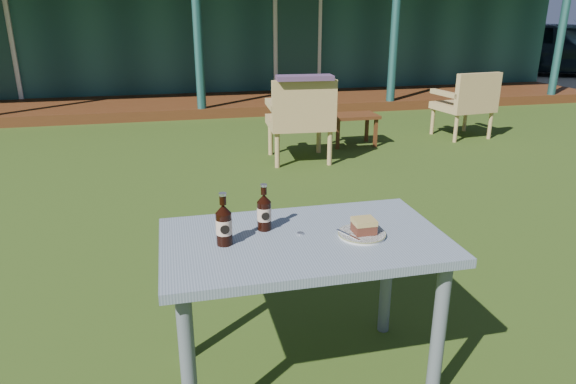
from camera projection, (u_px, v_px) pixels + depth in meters
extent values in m
plane|color=#334916|center=(249.00, 239.00, 3.88)|extent=(80.00, 80.00, 0.00)
cube|color=#1A4542|center=(185.00, 26.00, 12.18)|extent=(15.00, 6.00, 2.60)
cube|color=#4F2913|center=(199.00, 105.00, 9.00)|extent=(15.00, 1.80, 0.16)
cylinder|color=#1A4542|center=(198.00, 39.00, 7.89)|extent=(0.14, 0.14, 2.45)
cylinder|color=#1A4542|center=(394.00, 37.00, 8.58)|extent=(0.14, 0.14, 2.45)
cylinder|color=#1A4542|center=(561.00, 35.00, 9.28)|extent=(0.14, 0.14, 2.45)
cube|color=white|center=(297.00, 46.00, 9.93)|extent=(0.95, 0.06, 2.00)
cube|color=#193D38|center=(298.00, 46.00, 9.91)|extent=(0.80, 0.04, 1.85)
imported|color=black|center=(566.00, 48.00, 13.59)|extent=(4.50, 3.63, 1.44)
cube|color=slate|center=(304.00, 241.00, 2.18)|extent=(1.20, 0.70, 0.04)
cylinder|color=slate|center=(189.00, 370.00, 1.94)|extent=(0.06, 0.06, 0.68)
cylinder|color=slate|center=(438.00, 333.00, 2.16)|extent=(0.06, 0.06, 0.68)
cylinder|color=slate|center=(183.00, 297.00, 2.44)|extent=(0.06, 0.06, 0.68)
cylinder|color=slate|center=(387.00, 274.00, 2.66)|extent=(0.06, 0.06, 0.68)
cylinder|color=silver|center=(362.00, 234.00, 2.18)|extent=(0.20, 0.20, 0.01)
cylinder|color=olive|center=(362.00, 233.00, 2.18)|extent=(0.20, 0.20, 0.00)
cube|color=#4E2419|center=(364.00, 228.00, 2.18)|extent=(0.09, 0.08, 0.04)
cube|color=tan|center=(364.00, 221.00, 2.17)|extent=(0.09, 0.09, 0.02)
cube|color=silver|center=(348.00, 235.00, 2.16)|extent=(0.07, 0.13, 0.00)
cylinder|color=black|center=(264.00, 216.00, 2.23)|extent=(0.06, 0.06, 0.13)
cone|color=black|center=(264.00, 198.00, 2.20)|extent=(0.06, 0.06, 0.04)
cylinder|color=black|center=(264.00, 190.00, 2.19)|extent=(0.03, 0.03, 0.04)
cylinder|color=silver|center=(264.00, 185.00, 2.18)|extent=(0.03, 0.03, 0.01)
cylinder|color=beige|center=(264.00, 214.00, 2.23)|extent=(0.06, 0.06, 0.06)
cylinder|color=black|center=(265.00, 216.00, 2.20)|extent=(0.04, 0.00, 0.04)
cylinder|color=black|center=(224.00, 229.00, 2.09)|extent=(0.07, 0.07, 0.14)
cone|color=black|center=(223.00, 209.00, 2.06)|extent=(0.07, 0.07, 0.04)
cylinder|color=black|center=(223.00, 200.00, 2.04)|extent=(0.03, 0.03, 0.04)
cylinder|color=silver|center=(223.00, 194.00, 2.04)|extent=(0.03, 0.03, 0.01)
cylinder|color=beige|center=(224.00, 226.00, 2.08)|extent=(0.07, 0.07, 0.06)
cylinder|color=black|center=(225.00, 230.00, 2.05)|extent=(0.04, 0.00, 0.04)
cylinder|color=silver|center=(300.00, 233.00, 2.20)|extent=(0.03, 0.03, 0.01)
cube|color=tan|center=(299.00, 122.00, 5.82)|extent=(0.74, 0.70, 0.10)
cube|color=tan|center=(304.00, 102.00, 5.47)|extent=(0.70, 0.13, 0.46)
cube|color=tan|center=(326.00, 104.00, 5.83)|extent=(0.11, 0.62, 0.07)
cube|color=tan|center=(272.00, 105.00, 5.73)|extent=(0.11, 0.62, 0.07)
cylinder|color=tan|center=(319.00, 137.00, 6.20)|extent=(0.05, 0.05, 0.39)
cylinder|color=tan|center=(271.00, 139.00, 6.11)|extent=(0.05, 0.05, 0.39)
cylinder|color=tan|center=(330.00, 148.00, 5.70)|extent=(0.05, 0.05, 0.39)
cylinder|color=tan|center=(277.00, 150.00, 5.60)|extent=(0.05, 0.05, 0.39)
cube|color=tan|center=(463.00, 107.00, 6.95)|extent=(0.73, 0.69, 0.09)
cube|color=tan|center=(478.00, 90.00, 6.62)|extent=(0.66, 0.16, 0.43)
cube|color=tan|center=(481.00, 91.00, 7.00)|extent=(0.14, 0.58, 0.06)
cube|color=tan|center=(445.00, 94.00, 6.81)|extent=(0.14, 0.58, 0.06)
cylinder|color=tan|center=(465.00, 119.00, 7.34)|extent=(0.05, 0.05, 0.36)
cylinder|color=tan|center=(433.00, 121.00, 7.16)|extent=(0.05, 0.05, 0.36)
cylinder|color=tan|center=(490.00, 126.00, 6.89)|extent=(0.05, 0.05, 0.36)
cylinder|color=tan|center=(456.00, 129.00, 6.70)|extent=(0.05, 0.05, 0.36)
cube|color=#53385A|center=(305.00, 78.00, 5.38)|extent=(0.61, 0.25, 0.05)
cube|color=#4F2913|center=(353.00, 116.00, 6.49)|extent=(0.60, 0.40, 0.04)
cube|color=#4F2913|center=(338.00, 135.00, 6.37)|extent=(0.04, 0.04, 0.36)
cube|color=#4F2913|center=(375.00, 133.00, 6.47)|extent=(0.04, 0.04, 0.36)
cube|color=#4F2913|center=(330.00, 130.00, 6.64)|extent=(0.04, 0.04, 0.36)
cube|color=#4F2913|center=(367.00, 128.00, 6.75)|extent=(0.04, 0.04, 0.36)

